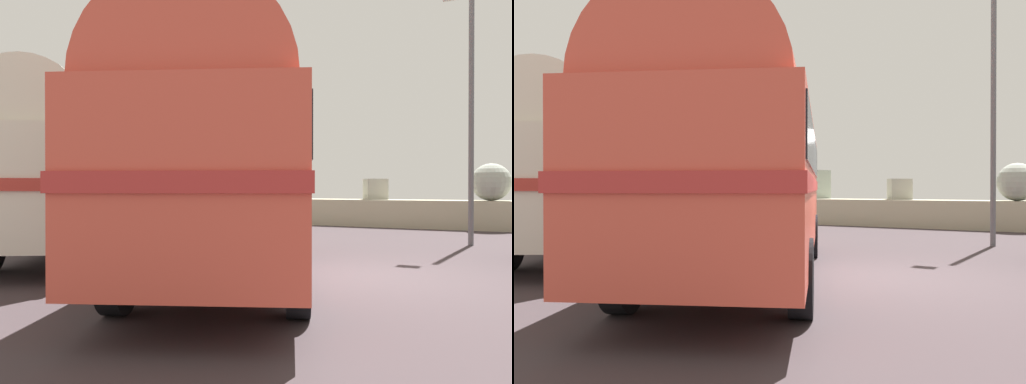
{
  "view_description": "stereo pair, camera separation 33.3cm",
  "coord_description": "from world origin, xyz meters",
  "views": [
    {
      "loc": [
        2.3,
        -8.62,
        1.57
      ],
      "look_at": [
        -2.04,
        -0.03,
        1.5
      ],
      "focal_mm": 34.86,
      "sensor_mm": 36.0,
      "label": 1
    },
    {
      "loc": [
        2.6,
        -8.47,
        1.57
      ],
      "look_at": [
        -2.04,
        -0.03,
        1.5
      ],
      "focal_mm": 34.86,
      "sensor_mm": 36.0,
      "label": 2
    }
  ],
  "objects": [
    {
      "name": "vintage_coach",
      "position": [
        -1.94,
        -1.14,
        2.05
      ],
      "size": [
        5.53,
        8.84,
        3.7
      ],
      "rotation": [
        0.0,
        0.0,
        0.4
      ],
      "color": "black",
      "rests_on": "ground"
    },
    {
      "name": "second_coach",
      "position": [
        -6.63,
        0.13,
        2.05
      ],
      "size": [
        6.46,
        8.58,
        3.7
      ],
      "rotation": [
        0.0,
        0.0,
        0.54
      ],
      "color": "black",
      "rests_on": "ground"
    },
    {
      "name": "ground",
      "position": [
        0.0,
        0.0,
        0.01
      ],
      "size": [
        32.0,
        26.0,
        0.02
      ],
      "color": "#3A3033"
    },
    {
      "name": "breakwater",
      "position": [
        -0.03,
        11.79,
        0.72
      ],
      "size": [
        31.36,
        2.28,
        2.48
      ],
      "color": "#A8A287",
      "rests_on": "ground"
    },
    {
      "name": "lamp_post",
      "position": [
        1.4,
        5.89,
        3.77
      ],
      "size": [
        0.73,
        0.81,
        6.72
      ],
      "color": "#5B5B60",
      "rests_on": "ground"
    }
  ]
}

